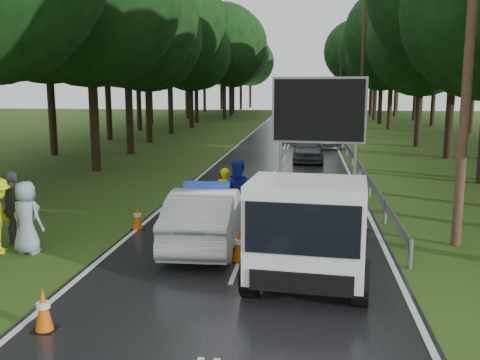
% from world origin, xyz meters
% --- Properties ---
extents(ground, '(160.00, 160.00, 0.00)m').
position_xyz_m(ground, '(0.00, 0.00, 0.00)').
color(ground, '#254212').
rests_on(ground, ground).
extents(road, '(7.00, 140.00, 0.02)m').
position_xyz_m(road, '(0.00, 30.00, 0.01)').
color(road, black).
rests_on(road, ground).
extents(guardrail, '(0.12, 60.06, 0.70)m').
position_xyz_m(guardrail, '(3.70, 29.67, 0.55)').
color(guardrail, gray).
rests_on(guardrail, ground).
extents(utility_pole_near, '(1.40, 0.24, 10.00)m').
position_xyz_m(utility_pole_near, '(5.20, 2.00, 5.06)').
color(utility_pole_near, '#442B1F').
rests_on(utility_pole_near, ground).
extents(utility_pole_mid, '(1.40, 0.24, 10.00)m').
position_xyz_m(utility_pole_mid, '(5.20, 28.00, 5.06)').
color(utility_pole_mid, '#442B1F').
rests_on(utility_pole_mid, ground).
extents(utility_pole_far, '(1.40, 0.24, 10.00)m').
position_xyz_m(utility_pole_far, '(5.20, 54.00, 5.06)').
color(utility_pole_far, '#442B1F').
rests_on(utility_pole_far, ground).
extents(police_sedan, '(1.71, 4.59, 1.65)m').
position_xyz_m(police_sedan, '(-1.10, 1.14, 0.75)').
color(police_sedan, silver).
rests_on(police_sedan, ground).
extents(work_truck, '(2.75, 5.41, 4.17)m').
position_xyz_m(work_truck, '(1.51, -0.61, 1.13)').
color(work_truck, gray).
rests_on(work_truck, ground).
extents(barrier, '(2.60, 0.98, 1.13)m').
position_xyz_m(barrier, '(0.62, 3.39, 0.86)').
color(barrier, yellow).
rests_on(barrier, ground).
extents(officer, '(0.67, 0.50, 1.65)m').
position_xyz_m(officer, '(-1.02, 3.57, 0.83)').
color(officer, yellow).
rests_on(officer, ground).
extents(civilian, '(0.99, 0.79, 1.98)m').
position_xyz_m(civilian, '(-0.50, 3.00, 0.99)').
color(civilian, navy).
rests_on(civilian, ground).
extents(bystander_mid, '(1.12, 1.15, 1.93)m').
position_xyz_m(bystander_mid, '(-5.98, 0.60, 0.97)').
color(bystander_mid, '#414349').
rests_on(bystander_mid, ground).
extents(bystander_right, '(1.00, 0.79, 1.78)m').
position_xyz_m(bystander_right, '(-5.30, 0.02, 0.89)').
color(bystander_right, '#83959E').
rests_on(bystander_right, ground).
extents(queue_car_first, '(1.65, 4.01, 1.36)m').
position_xyz_m(queue_car_first, '(1.43, 17.07, 0.68)').
color(queue_car_first, '#45494E').
rests_on(queue_car_first, ground).
extents(queue_car_second, '(2.30, 5.07, 1.44)m').
position_xyz_m(queue_car_second, '(2.59, 24.46, 0.72)').
color(queue_car_second, '#ABAEB4').
rests_on(queue_car_second, ground).
extents(queue_car_third, '(2.76, 5.83, 1.61)m').
position_xyz_m(queue_car_third, '(0.80, 30.46, 0.80)').
color(queue_car_third, black).
rests_on(queue_car_third, ground).
extents(queue_car_fourth, '(2.09, 4.96, 1.59)m').
position_xyz_m(queue_car_fourth, '(0.80, 36.46, 0.80)').
color(queue_car_fourth, '#393C40').
rests_on(queue_car_fourth, ground).
extents(cone_near_left, '(0.36, 0.36, 0.77)m').
position_xyz_m(cone_near_left, '(-2.88, -3.92, 0.37)').
color(cone_near_left, black).
rests_on(cone_near_left, ground).
extents(cone_center, '(0.39, 0.39, 0.82)m').
position_xyz_m(cone_center, '(-0.12, 0.00, 0.40)').
color(cone_center, black).
rests_on(cone_center, ground).
extents(cone_far, '(0.31, 0.31, 0.65)m').
position_xyz_m(cone_far, '(1.11, 2.50, 0.31)').
color(cone_far, black).
rests_on(cone_far, ground).
extents(cone_left_mid, '(0.34, 0.34, 0.72)m').
position_xyz_m(cone_left_mid, '(-3.33, 2.43, 0.35)').
color(cone_left_mid, black).
rests_on(cone_left_mid, ground).
extents(cone_right, '(0.37, 0.37, 0.78)m').
position_xyz_m(cone_right, '(2.98, 3.33, 0.38)').
color(cone_right, black).
rests_on(cone_right, ground).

